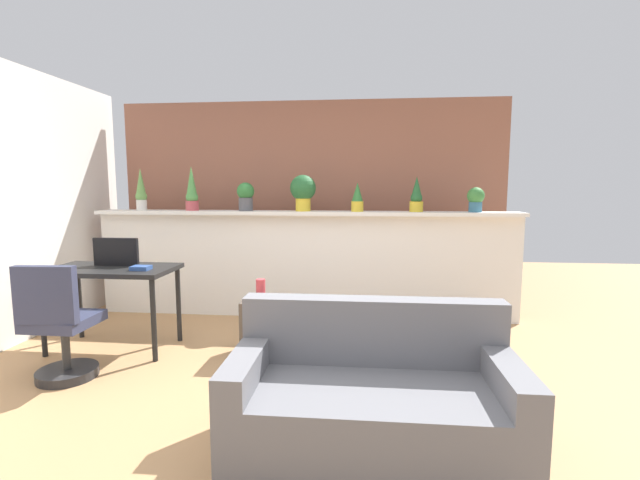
% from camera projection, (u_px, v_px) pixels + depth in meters
% --- Properties ---
extents(ground_plane, '(12.00, 12.00, 0.00)m').
position_uv_depth(ground_plane, '(265.00, 399.00, 3.07)').
color(ground_plane, tan).
extents(divider_wall, '(4.70, 0.16, 1.16)m').
position_uv_depth(divider_wall, '(304.00, 266.00, 4.97)').
color(divider_wall, white).
rests_on(divider_wall, ground).
extents(plant_shelf, '(4.70, 0.31, 0.04)m').
position_uv_depth(plant_shelf, '(303.00, 213.00, 4.86)').
color(plant_shelf, white).
rests_on(plant_shelf, divider_wall).
extents(brick_wall_behind, '(4.70, 0.10, 2.50)m').
position_uv_depth(brick_wall_behind, '(310.00, 204.00, 5.48)').
color(brick_wall_behind, '#935B47').
rests_on(brick_wall_behind, ground).
extents(potted_plant_0, '(0.13, 0.13, 0.48)m').
position_uv_depth(potted_plant_0, '(141.00, 191.00, 5.05)').
color(potted_plant_0, silver).
rests_on(potted_plant_0, plant_shelf).
extents(potted_plant_1, '(0.14, 0.14, 0.50)m').
position_uv_depth(potted_plant_1, '(192.00, 191.00, 4.97)').
color(potted_plant_1, '#B7474C').
rests_on(potted_plant_1, plant_shelf).
extents(potted_plant_2, '(0.19, 0.19, 0.32)m').
position_uv_depth(potted_plant_2, '(246.00, 196.00, 4.90)').
color(potted_plant_2, '#4C4C51').
rests_on(potted_plant_2, plant_shelf).
extents(potted_plant_3, '(0.29, 0.29, 0.40)m').
position_uv_depth(potted_plant_3, '(303.00, 190.00, 4.84)').
color(potted_plant_3, gold).
rests_on(potted_plant_3, plant_shelf).
extents(potted_plant_4, '(0.13, 0.13, 0.31)m').
position_uv_depth(potted_plant_4, '(357.00, 198.00, 4.75)').
color(potted_plant_4, gold).
rests_on(potted_plant_4, plant_shelf).
extents(potted_plant_5, '(0.14, 0.14, 0.38)m').
position_uv_depth(potted_plant_5, '(416.00, 197.00, 4.72)').
color(potted_plant_5, gold).
rests_on(potted_plant_5, plant_shelf).
extents(potted_plant_6, '(0.18, 0.18, 0.26)m').
position_uv_depth(potted_plant_6, '(476.00, 199.00, 4.66)').
color(potted_plant_6, '#386B84').
rests_on(potted_plant_6, plant_shelf).
extents(desk, '(1.10, 0.60, 0.75)m').
position_uv_depth(desk, '(112.00, 277.00, 3.95)').
color(desk, black).
rests_on(desk, ground).
extents(tv_monitor, '(0.42, 0.04, 0.26)m').
position_uv_depth(tv_monitor, '(116.00, 252.00, 4.00)').
color(tv_monitor, black).
rests_on(tv_monitor, desk).
extents(office_chair, '(0.46, 0.46, 0.91)m').
position_uv_depth(office_chair, '(60.00, 331.00, 3.30)').
color(office_chair, '#262628').
rests_on(office_chair, ground).
extents(side_cube_shelf, '(0.40, 0.41, 0.50)m').
position_uv_depth(side_cube_shelf, '(268.00, 327.00, 3.85)').
color(side_cube_shelf, '#4C4238').
rests_on(side_cube_shelf, ground).
extents(vase_on_shelf, '(0.08, 0.08, 0.17)m').
position_uv_depth(vase_on_shelf, '(261.00, 289.00, 3.80)').
color(vase_on_shelf, '#CC3D47').
rests_on(vase_on_shelf, side_cube_shelf).
extents(book_on_desk, '(0.16, 0.12, 0.04)m').
position_uv_depth(book_on_desk, '(141.00, 268.00, 3.81)').
color(book_on_desk, '#2D4C8C').
rests_on(book_on_desk, desk).
extents(couch, '(1.56, 0.77, 0.80)m').
position_uv_depth(couch, '(373.00, 400.00, 2.45)').
color(couch, slate).
rests_on(couch, ground).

